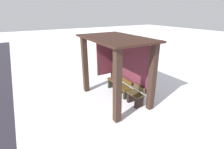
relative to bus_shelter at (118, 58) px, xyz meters
The scene contains 5 objects.
ground_plane 1.75m from the bus_shelter, 62.56° to the right, with size 60.00×60.00×0.00m, color white.
bus_shelter is the anchor object (origin of this frame).
bench_left_inside 1.59m from the bus_shelter, 160.12° to the left, with size 0.69×0.39×0.77m.
bench_center_inside 1.46m from the bus_shelter, 65.82° to the left, with size 0.69×0.39×0.72m.
bench_right_inside 1.70m from the bus_shelter, 15.27° to the left, with size 0.69×0.41×0.76m.
Camera 1 is at (5.11, -3.23, 3.45)m, focal length 26.01 mm.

